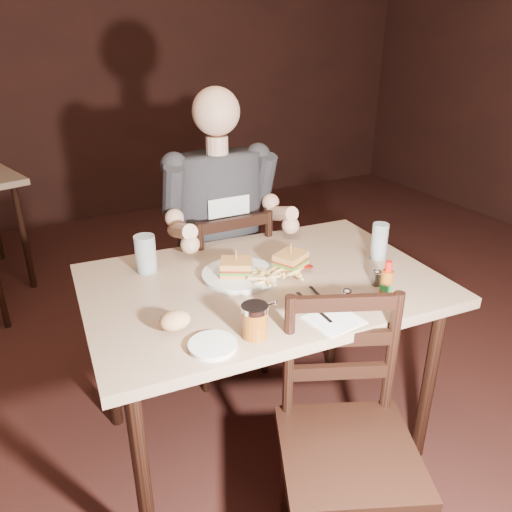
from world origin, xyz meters
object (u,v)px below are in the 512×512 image
glass_left (146,254)px  chair_near (349,453)px  side_plate (213,346)px  hot_sauce (387,279)px  glass_right (379,241)px  diner (222,198)px  dinner_plate (240,276)px  syrup_dispenser (255,321)px  chair_far (221,289)px  main_table (262,298)px

glass_left → chair_near: bearing=-68.4°
glass_left → side_plate: glass_left is taller
chair_near → hot_sauce: hot_sauce is taller
chair_near → glass_right: 0.85m
diner → hot_sauce: diner is taller
dinner_plate → syrup_dispenser: bearing=-109.7°
diner → syrup_dispenser: 0.88m
chair_near → syrup_dispenser: (-0.18, 0.27, 0.38)m
glass_right → syrup_dispenser: size_ratio=1.39×
hot_sauce → chair_near: bearing=-141.0°
glass_right → hot_sauce: 0.33m
chair_far → hot_sauce: size_ratio=6.42×
side_plate → chair_far: bearing=64.8°
chair_far → syrup_dispenser: 0.99m
syrup_dispenser → glass_right: bearing=25.0°
chair_near → syrup_dispenser: chair_near is taller
dinner_plate → side_plate: dinner_plate is taller
diner → side_plate: bearing=-115.4°
syrup_dispenser → side_plate: bearing=-176.5°
glass_right → side_plate: size_ratio=1.05×
syrup_dispenser → side_plate: syrup_dispenser is taller
dinner_plate → glass_right: 0.59m
main_table → chair_near: size_ratio=1.51×
diner → side_plate: 0.94m
chair_near → side_plate: chair_near is taller
glass_left → syrup_dispenser: glass_left is taller
hot_sauce → side_plate: (-0.66, 0.00, -0.06)m
chair_near → dinner_plate: 0.73m
glass_left → side_plate: bearing=-88.0°
chair_near → side_plate: bearing=163.9°
chair_far → dinner_plate: 0.62m
main_table → chair_far: chair_far is taller
main_table → chair_near: bearing=-91.5°
chair_near → glass_left: size_ratio=6.08×
chair_far → diner: bearing=90.0°
chair_far → side_plate: chair_far is taller
glass_left → diner: bearing=28.9°
diner → glass_left: (-0.43, -0.24, -0.09)m
dinner_plate → diner: bearing=73.1°
diner → syrup_dispenser: bearing=-107.2°
glass_left → hot_sauce: bearing=-41.1°
diner → dinner_plate: 0.50m
main_table → syrup_dispenser: syrup_dispenser is taller
diner → glass_right: diner is taller
chair_near → diner: 1.21m
chair_far → dinner_plate: bearing=75.5°
chair_far → hot_sauce: 0.99m
chair_far → glass_right: bearing=126.9°
main_table → dinner_plate: size_ratio=4.88×
syrup_dispenser → side_plate: (-0.14, 0.00, -0.05)m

